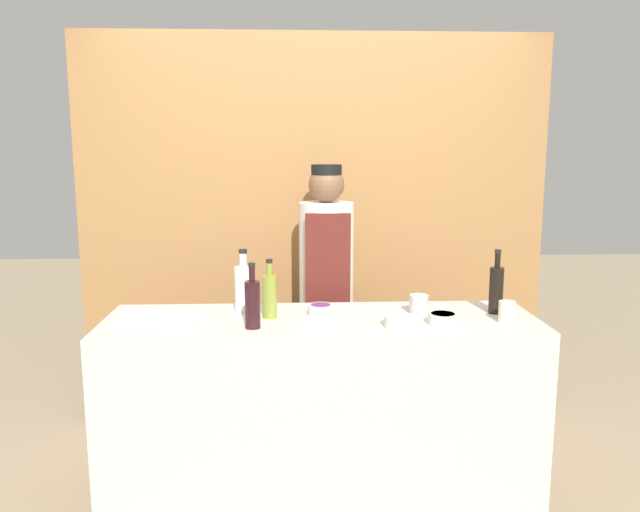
{
  "coord_description": "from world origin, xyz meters",
  "views": [
    {
      "loc": [
        -0.14,
        -2.87,
        1.72
      ],
      "look_at": [
        0.0,
        0.12,
        1.2
      ],
      "focal_mm": 35.0,
      "sensor_mm": 36.0,
      "label": 1
    }
  ],
  "objects_px": {
    "bottle_oil": "(270,295)",
    "chef_center": "(326,293)",
    "cup_steel": "(419,304)",
    "cup_cream": "(507,312)",
    "bottle_clear": "(244,287)",
    "sauce_bowl_purple": "(321,309)",
    "sauce_bowl_green": "(399,321)",
    "sauce_bowl_white": "(443,318)",
    "bottle_wine": "(252,303)",
    "cutting_board": "(160,318)",
    "bottle_soy": "(496,288)"
  },
  "relations": [
    {
      "from": "chef_center",
      "to": "sauce_bowl_white",
      "type": "bearing_deg",
      "value": -56.82
    },
    {
      "from": "sauce_bowl_green",
      "to": "cup_cream",
      "type": "distance_m",
      "value": 0.52
    },
    {
      "from": "sauce_bowl_white",
      "to": "bottle_oil",
      "type": "height_order",
      "value": "bottle_oil"
    },
    {
      "from": "sauce_bowl_white",
      "to": "cup_steel",
      "type": "relative_size",
      "value": 1.43
    },
    {
      "from": "sauce_bowl_purple",
      "to": "cup_steel",
      "type": "xyz_separation_m",
      "value": [
        0.48,
        0.0,
        0.02
      ]
    },
    {
      "from": "bottle_soy",
      "to": "cup_steel",
      "type": "height_order",
      "value": "bottle_soy"
    },
    {
      "from": "sauce_bowl_white",
      "to": "bottle_wine",
      "type": "distance_m",
      "value": 0.87
    },
    {
      "from": "sauce_bowl_green",
      "to": "bottle_oil",
      "type": "height_order",
      "value": "bottle_oil"
    },
    {
      "from": "bottle_oil",
      "to": "cup_cream",
      "type": "relative_size",
      "value": 2.87
    },
    {
      "from": "sauce_bowl_white",
      "to": "sauce_bowl_green",
      "type": "bearing_deg",
      "value": -171.11
    },
    {
      "from": "bottle_clear",
      "to": "cup_cream",
      "type": "bearing_deg",
      "value": -11.73
    },
    {
      "from": "bottle_soy",
      "to": "chef_center",
      "type": "bearing_deg",
      "value": 144.33
    },
    {
      "from": "cup_steel",
      "to": "cup_cream",
      "type": "distance_m",
      "value": 0.41
    },
    {
      "from": "bottle_oil",
      "to": "chef_center",
      "type": "xyz_separation_m",
      "value": [
        0.3,
        0.61,
        -0.14
      ]
    },
    {
      "from": "sauce_bowl_green",
      "to": "bottle_clear",
      "type": "bearing_deg",
      "value": 157.02
    },
    {
      "from": "sauce_bowl_green",
      "to": "cup_cream",
      "type": "bearing_deg",
      "value": 5.54
    },
    {
      "from": "sauce_bowl_purple",
      "to": "cup_cream",
      "type": "bearing_deg",
      "value": -10.96
    },
    {
      "from": "bottle_oil",
      "to": "chef_center",
      "type": "distance_m",
      "value": 0.69
    },
    {
      "from": "sauce_bowl_purple",
      "to": "chef_center",
      "type": "xyz_separation_m",
      "value": [
        0.06,
        0.57,
        -0.06
      ]
    },
    {
      "from": "cutting_board",
      "to": "bottle_clear",
      "type": "relative_size",
      "value": 1.24
    },
    {
      "from": "cutting_board",
      "to": "bottle_clear",
      "type": "height_order",
      "value": "bottle_clear"
    },
    {
      "from": "cup_cream",
      "to": "chef_center",
      "type": "distance_m",
      "value": 1.09
    },
    {
      "from": "sauce_bowl_green",
      "to": "chef_center",
      "type": "height_order",
      "value": "chef_center"
    },
    {
      "from": "cup_steel",
      "to": "cup_cream",
      "type": "bearing_deg",
      "value": -24.09
    },
    {
      "from": "bottle_clear",
      "to": "sauce_bowl_purple",
      "type": "bearing_deg",
      "value": -13.47
    },
    {
      "from": "sauce_bowl_white",
      "to": "bottle_oil",
      "type": "distance_m",
      "value": 0.82
    },
    {
      "from": "cutting_board",
      "to": "bottle_clear",
      "type": "bearing_deg",
      "value": 20.94
    },
    {
      "from": "chef_center",
      "to": "bottle_clear",
      "type": "bearing_deg",
      "value": -132.25
    },
    {
      "from": "sauce_bowl_purple",
      "to": "chef_center",
      "type": "bearing_deg",
      "value": 83.93
    },
    {
      "from": "sauce_bowl_white",
      "to": "sauce_bowl_green",
      "type": "xyz_separation_m",
      "value": [
        -0.21,
        -0.03,
        0.0
      ]
    },
    {
      "from": "sauce_bowl_white",
      "to": "bottle_wine",
      "type": "bearing_deg",
      "value": -178.75
    },
    {
      "from": "cup_cream",
      "to": "chef_center",
      "type": "height_order",
      "value": "chef_center"
    },
    {
      "from": "sauce_bowl_white",
      "to": "chef_center",
      "type": "relative_size",
      "value": 0.08
    },
    {
      "from": "cup_steel",
      "to": "sauce_bowl_purple",
      "type": "bearing_deg",
      "value": -179.68
    },
    {
      "from": "sauce_bowl_purple",
      "to": "bottle_oil",
      "type": "relative_size",
      "value": 0.42
    },
    {
      "from": "bottle_wine",
      "to": "chef_center",
      "type": "height_order",
      "value": "chef_center"
    },
    {
      "from": "bottle_clear",
      "to": "cup_steel",
      "type": "distance_m",
      "value": 0.87
    },
    {
      "from": "bottle_wine",
      "to": "bottle_clear",
      "type": "bearing_deg",
      "value": 101.68
    },
    {
      "from": "sauce_bowl_green",
      "to": "cup_steel",
      "type": "relative_size",
      "value": 1.42
    },
    {
      "from": "sauce_bowl_green",
      "to": "sauce_bowl_purple",
      "type": "bearing_deg",
      "value": 148.01
    },
    {
      "from": "sauce_bowl_purple",
      "to": "bottle_soy",
      "type": "xyz_separation_m",
      "value": [
        0.86,
        -0.0,
        0.09
      ]
    },
    {
      "from": "bottle_oil",
      "to": "cup_cream",
      "type": "xyz_separation_m",
      "value": [
        1.1,
        -0.13,
        -0.06
      ]
    },
    {
      "from": "sauce_bowl_purple",
      "to": "cutting_board",
      "type": "xyz_separation_m",
      "value": [
        -0.76,
        -0.06,
        -0.02
      ]
    },
    {
      "from": "bottle_soy",
      "to": "bottle_clear",
      "type": "bearing_deg",
      "value": 175.74
    },
    {
      "from": "cup_cream",
      "to": "chef_center",
      "type": "relative_size",
      "value": 0.06
    },
    {
      "from": "bottle_soy",
      "to": "cup_cream",
      "type": "relative_size",
      "value": 3.2
    },
    {
      "from": "cup_cream",
      "to": "cup_steel",
      "type": "bearing_deg",
      "value": 155.91
    },
    {
      "from": "sauce_bowl_purple",
      "to": "cup_cream",
      "type": "distance_m",
      "value": 0.88
    },
    {
      "from": "sauce_bowl_purple",
      "to": "bottle_clear",
      "type": "relative_size",
      "value": 0.38
    },
    {
      "from": "bottle_soy",
      "to": "sauce_bowl_green",
      "type": "bearing_deg",
      "value": -157.33
    }
  ]
}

